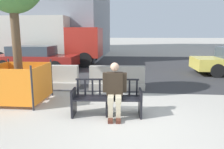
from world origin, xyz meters
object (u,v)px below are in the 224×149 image
construction_fence (20,82)px  delivery_truck (45,38)px  street_bench (107,100)px  seated_person (115,89)px  jersey_barrier_centre (117,79)px  car_sedan_mid (35,58)px  jersey_barrier_left (52,78)px

construction_fence → delivery_truck: delivery_truck is taller
street_bench → delivery_truck: size_ratio=0.25×
seated_person → jersey_barrier_centre: bearing=92.3°
construction_fence → car_sedan_mid: (-2.02, 5.59, 0.08)m
jersey_barrier_centre → delivery_truck: delivery_truck is taller
street_bench → jersey_barrier_left: street_bench is taller
street_bench → jersey_barrier_left: (-2.36, 2.64, -0.06)m
jersey_barrier_centre → car_sedan_mid: size_ratio=0.45×
street_bench → delivery_truck: 10.03m
jersey_barrier_centre → car_sedan_mid: car_sedan_mid is taller
seated_person → car_sedan_mid: 8.12m
car_sedan_mid → delivery_truck: (-0.26, 2.19, 1.01)m
construction_fence → delivery_truck: 8.17m
delivery_truck → seated_person: bearing=-59.3°
jersey_barrier_centre → construction_fence: (-2.76, -1.81, 0.26)m
seated_person → delivery_truck: delivery_truck is taller
jersey_barrier_centre → seated_person: bearing=-87.7°
jersey_barrier_left → construction_fence: size_ratio=1.38×
construction_fence → delivery_truck: size_ratio=0.21×
jersey_barrier_centre → delivery_truck: 7.92m
jersey_barrier_centre → car_sedan_mid: 6.10m
street_bench → jersey_barrier_centre: bearing=88.2°
jersey_barrier_centre → car_sedan_mid: (-4.77, 3.77, 0.34)m
jersey_barrier_left → car_sedan_mid: car_sedan_mid is taller
car_sedan_mid → jersey_barrier_left: bearing=-58.6°
street_bench → car_sedan_mid: size_ratio=0.38×
street_bench → car_sedan_mid: (-4.69, 6.45, 0.28)m
jersey_barrier_centre → jersey_barrier_left: (-2.45, -0.03, 0.00)m
construction_fence → car_sedan_mid: 5.94m
seated_person → construction_fence: bearing=162.5°
construction_fence → delivery_truck: bearing=106.3°
seated_person → delivery_truck: bearing=120.7°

